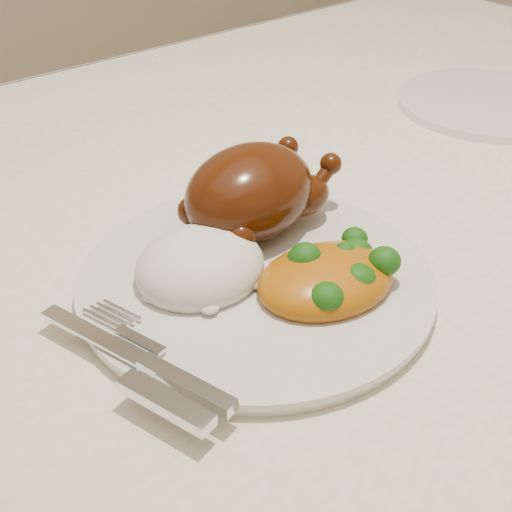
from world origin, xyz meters
TOP-DOWN VIEW (x-y plane):
  - dining_table at (0.00, 0.00)m, footprint 1.60×0.90m
  - tablecloth at (0.00, 0.00)m, footprint 1.73×1.03m
  - dinner_plate at (-0.07, -0.09)m, footprint 0.36×0.36m
  - side_plate at (0.42, 0.03)m, footprint 0.25×0.25m
  - roast_chicken at (-0.03, -0.03)m, footprint 0.17×0.12m
  - rice_mound at (-0.11, -0.06)m, footprint 0.12×0.11m
  - mac_and_cheese at (-0.03, -0.14)m, footprint 0.13×0.11m
  - cutlery at (-0.21, -0.14)m, footprint 0.06×0.18m

SIDE VIEW (x-z plane):
  - dining_table at x=0.00m, z-range 0.29..1.05m
  - tablecloth at x=0.00m, z-range 0.65..0.83m
  - side_plate at x=0.42m, z-range 0.77..0.78m
  - dinner_plate at x=-0.07m, z-range 0.77..0.78m
  - cutlery at x=-0.21m, z-range 0.78..0.79m
  - mac_and_cheese at x=-0.03m, z-range 0.77..0.82m
  - rice_mound at x=-0.11m, z-range 0.76..0.82m
  - roast_chicken at x=-0.03m, z-range 0.78..0.86m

